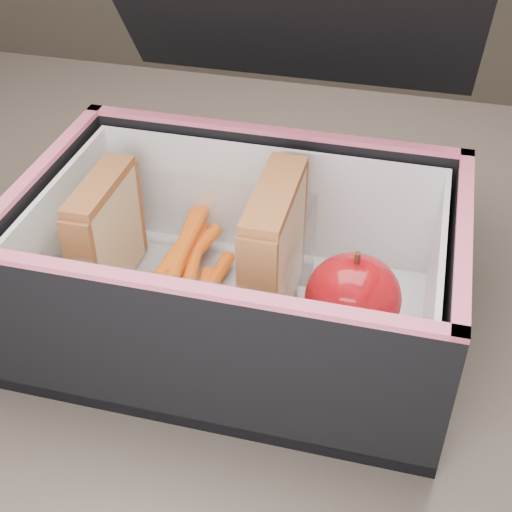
# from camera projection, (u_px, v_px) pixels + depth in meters

# --- Properties ---
(kitchen_table) EXTENTS (1.20, 0.80, 0.75)m
(kitchen_table) POSITION_uv_depth(u_px,v_px,m) (232.00, 354.00, 0.66)
(kitchen_table) COLOR #50463E
(kitchen_table) RESTS_ON ground
(lunch_bag) EXTENTS (0.31, 0.32, 0.28)m
(lunch_bag) POSITION_uv_depth(u_px,v_px,m) (241.00, 255.00, 0.52)
(lunch_bag) COLOR black
(lunch_bag) RESTS_ON kitchen_table
(plastic_tub) EXTENTS (0.17, 0.12, 0.07)m
(plastic_tub) POSITION_uv_depth(u_px,v_px,m) (189.00, 261.00, 0.54)
(plastic_tub) COLOR white
(plastic_tub) RESTS_ON lunch_bag
(sandwich_left) EXTENTS (0.02, 0.08, 0.09)m
(sandwich_left) POSITION_uv_depth(u_px,v_px,m) (106.00, 234.00, 0.55)
(sandwich_left) COLOR beige
(sandwich_left) RESTS_ON plastic_tub
(sandwich_right) EXTENTS (0.03, 0.10, 0.11)m
(sandwich_right) POSITION_uv_depth(u_px,v_px,m) (274.00, 252.00, 0.52)
(sandwich_right) COLOR beige
(sandwich_right) RESTS_ON plastic_tub
(carrot_sticks) EXTENTS (0.05, 0.15, 0.03)m
(carrot_sticks) POSITION_uv_depth(u_px,v_px,m) (183.00, 275.00, 0.55)
(carrot_sticks) COLOR orange
(carrot_sticks) RESTS_ON plastic_tub
(paper_napkin) EXTENTS (0.09, 0.09, 0.01)m
(paper_napkin) POSITION_uv_depth(u_px,v_px,m) (346.00, 327.00, 0.53)
(paper_napkin) COLOR white
(paper_napkin) RESTS_ON lunch_bag
(red_apple) EXTENTS (0.08, 0.08, 0.07)m
(red_apple) POSITION_uv_depth(u_px,v_px,m) (353.00, 298.00, 0.50)
(red_apple) COLOR #930307
(red_apple) RESTS_ON paper_napkin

